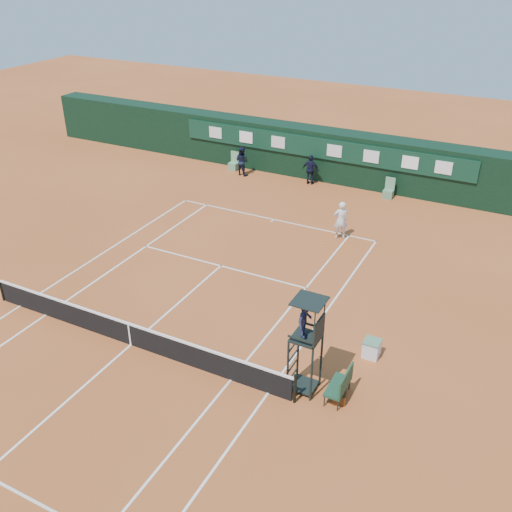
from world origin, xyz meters
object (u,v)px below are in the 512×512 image
(umpire_chair, at_px, (306,326))
(player, at_px, (341,220))
(cooler, at_px, (372,348))
(tennis_net, at_px, (130,333))
(player_bench, at_px, (341,384))

(umpire_chair, xyz_separation_m, player, (-2.62, 10.75, -1.50))
(cooler, height_order, player, player)
(tennis_net, relative_size, player_bench, 10.75)
(player, bearing_deg, player_bench, 78.86)
(player_bench, height_order, player, player)
(player_bench, bearing_deg, player, 109.88)
(cooler, relative_size, player, 0.34)
(umpire_chair, height_order, player_bench, umpire_chair)
(tennis_net, xyz_separation_m, cooler, (7.85, 3.32, -0.18))
(tennis_net, xyz_separation_m, player, (3.77, 11.46, 0.45))
(tennis_net, xyz_separation_m, umpire_chair, (6.39, 0.70, 1.95))
(tennis_net, xyz_separation_m, player_bench, (7.62, 0.81, 0.09))
(tennis_net, bearing_deg, cooler, 22.91)
(umpire_chair, bearing_deg, tennis_net, -173.71)
(tennis_net, relative_size, umpire_chair, 3.77)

